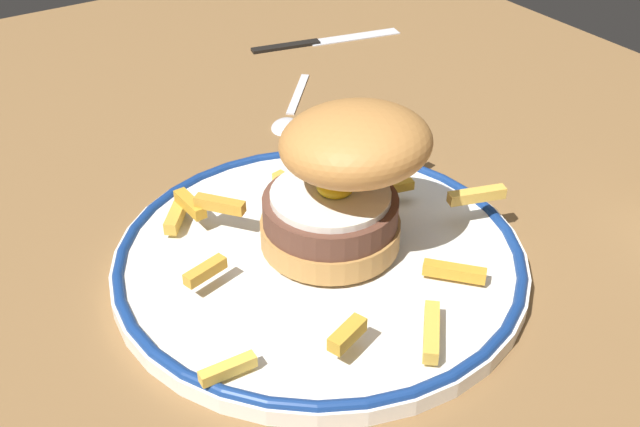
# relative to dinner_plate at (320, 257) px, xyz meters

# --- Properties ---
(ground_plane) EXTENTS (1.33, 1.08, 0.04)m
(ground_plane) POSITION_rel_dinner_plate_xyz_m (0.04, -0.03, -0.03)
(ground_plane) COLOR brown
(dinner_plate) EXTENTS (0.29, 0.29, 0.02)m
(dinner_plate) POSITION_rel_dinner_plate_xyz_m (0.00, 0.00, 0.00)
(dinner_plate) COLOR white
(dinner_plate) RESTS_ON ground_plane
(burger) EXTENTS (0.11, 0.11, 0.11)m
(burger) POSITION_rel_dinner_plate_xyz_m (0.00, 0.02, 0.06)
(burger) COLOR #B88243
(burger) RESTS_ON dinner_plate
(fries_pile) EXTENTS (0.23, 0.27, 0.03)m
(fries_pile) POSITION_rel_dinner_plate_xyz_m (-0.01, 0.02, 0.02)
(fries_pile) COLOR gold
(fries_pile) RESTS_ON dinner_plate
(knife) EXTENTS (0.05, 0.18, 0.01)m
(knife) POSITION_rel_dinner_plate_xyz_m (-0.35, 0.22, -0.01)
(knife) COLOR black
(knife) RESTS_ON ground_plane
(spoon) EXTENTS (0.11, 0.10, 0.01)m
(spoon) POSITION_rel_dinner_plate_xyz_m (-0.20, 0.10, -0.00)
(spoon) COLOR silver
(spoon) RESTS_ON ground_plane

